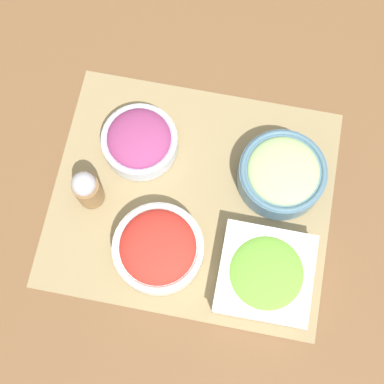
{
  "coord_description": "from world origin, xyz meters",
  "views": [
    {
      "loc": [
        -0.05,
        0.25,
        0.9
      ],
      "look_at": [
        0.0,
        0.0,
        0.03
      ],
      "focal_mm": 50.0,
      "sensor_mm": 36.0,
      "label": 1
    }
  ],
  "objects_px": {
    "onion_bowl": "(139,140)",
    "pepper_shaker": "(87,189)",
    "lettuce_bowl": "(265,274)",
    "tomato_bowl": "(158,248)",
    "cucumber_bowl": "(282,173)"
  },
  "relations": [
    {
      "from": "lettuce_bowl",
      "to": "pepper_shaker",
      "type": "bearing_deg",
      "value": -14.37
    },
    {
      "from": "onion_bowl",
      "to": "tomato_bowl",
      "type": "relative_size",
      "value": 0.89
    },
    {
      "from": "tomato_bowl",
      "to": "cucumber_bowl",
      "type": "bearing_deg",
      "value": -137.51
    },
    {
      "from": "onion_bowl",
      "to": "lettuce_bowl",
      "type": "height_order",
      "value": "onion_bowl"
    },
    {
      "from": "tomato_bowl",
      "to": "pepper_shaker",
      "type": "height_order",
      "value": "pepper_shaker"
    },
    {
      "from": "onion_bowl",
      "to": "lettuce_bowl",
      "type": "bearing_deg",
      "value": 143.07
    },
    {
      "from": "onion_bowl",
      "to": "pepper_shaker",
      "type": "bearing_deg",
      "value": 59.39
    },
    {
      "from": "onion_bowl",
      "to": "tomato_bowl",
      "type": "xyz_separation_m",
      "value": [
        -0.07,
        0.18,
        0.0
      ]
    },
    {
      "from": "onion_bowl",
      "to": "pepper_shaker",
      "type": "xyz_separation_m",
      "value": [
        0.06,
        0.11,
        0.02
      ]
    },
    {
      "from": "onion_bowl",
      "to": "pepper_shaker",
      "type": "height_order",
      "value": "pepper_shaker"
    },
    {
      "from": "cucumber_bowl",
      "to": "lettuce_bowl",
      "type": "relative_size",
      "value": 0.99
    },
    {
      "from": "cucumber_bowl",
      "to": "tomato_bowl",
      "type": "bearing_deg",
      "value": 42.49
    },
    {
      "from": "tomato_bowl",
      "to": "lettuce_bowl",
      "type": "distance_m",
      "value": 0.18
    },
    {
      "from": "tomato_bowl",
      "to": "pepper_shaker",
      "type": "relative_size",
      "value": 1.56
    },
    {
      "from": "pepper_shaker",
      "to": "tomato_bowl",
      "type": "bearing_deg",
      "value": 151.86
    }
  ]
}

